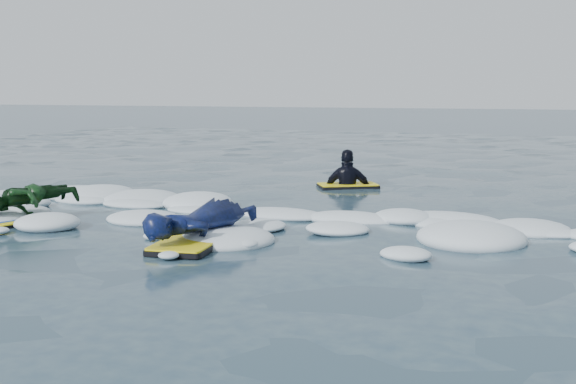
% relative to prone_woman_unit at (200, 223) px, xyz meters
% --- Properties ---
extents(ground, '(120.00, 120.00, 0.00)m').
position_rel_prone_woman_unit_xyz_m(ground, '(-0.42, 0.42, -0.23)').
color(ground, '#1B2E42').
rests_on(ground, ground).
extents(foam_band, '(12.00, 3.10, 0.30)m').
position_rel_prone_woman_unit_xyz_m(foam_band, '(-0.42, 1.45, -0.23)').
color(foam_band, white).
rests_on(foam_band, ground).
extents(prone_woman_unit, '(0.90, 1.79, 0.45)m').
position_rel_prone_woman_unit_xyz_m(prone_woman_unit, '(0.00, 0.00, 0.00)').
color(prone_woman_unit, black).
rests_on(prone_woman_unit, ground).
extents(prone_child_unit, '(1.07, 1.37, 0.48)m').
position_rel_prone_woman_unit_xyz_m(prone_child_unit, '(-2.69, 0.42, 0.02)').
color(prone_child_unit, black).
rests_on(prone_child_unit, ground).
extents(waiting_rider_unit, '(1.16, 1.00, 1.53)m').
position_rel_prone_woman_unit_xyz_m(waiting_rider_unit, '(0.27, 4.97, -0.31)').
color(waiting_rider_unit, black).
rests_on(waiting_rider_unit, ground).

